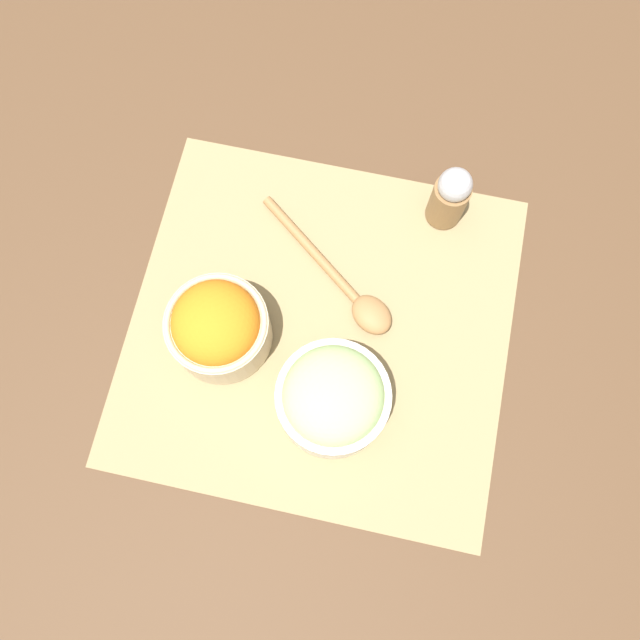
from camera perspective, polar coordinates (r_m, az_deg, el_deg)
ground_plane at (r=0.75m, az=-0.00°, el=-0.71°), size 3.00×3.00×0.00m
placemat at (r=0.75m, az=-0.00°, el=-0.67°), size 0.45×0.43×0.00m
cucumber_bowl at (r=0.68m, az=1.20°, el=-7.12°), size 0.13×0.13×0.09m
carrot_bowl at (r=0.71m, az=-9.32°, el=-0.60°), size 0.12×0.12×0.09m
wooden_spoon at (r=0.75m, az=2.87°, el=2.52°), size 0.20×0.16×0.02m
pepper_shaker at (r=0.77m, az=11.81°, el=10.99°), size 0.04×0.04×0.10m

